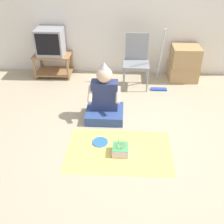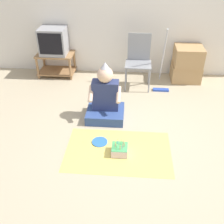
% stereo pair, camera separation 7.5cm
% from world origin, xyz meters
% --- Properties ---
extents(ground_plane, '(16.00, 16.00, 0.00)m').
position_xyz_m(ground_plane, '(0.00, 0.00, 0.00)').
color(ground_plane, tan).
extents(wall_back, '(6.40, 0.06, 2.55)m').
position_xyz_m(wall_back, '(0.00, 2.23, 1.27)').
color(wall_back, white).
rests_on(wall_back, ground_plane).
extents(tv_stand, '(0.69, 0.46, 0.44)m').
position_xyz_m(tv_stand, '(-1.66, 1.97, 0.26)').
color(tv_stand, '#997047').
rests_on(tv_stand, ground_plane).
extents(tv, '(0.48, 0.45, 0.48)m').
position_xyz_m(tv, '(-1.66, 1.97, 0.68)').
color(tv, '#99999E').
rests_on(tv, tv_stand).
extents(folding_chair, '(0.46, 0.40, 0.93)m').
position_xyz_m(folding_chair, '(-0.09, 1.66, 0.53)').
color(folding_chair, gray).
rests_on(folding_chair, ground_plane).
extents(cardboard_box_stack, '(0.53, 0.47, 0.65)m').
position_xyz_m(cardboard_box_stack, '(0.82, 1.93, 0.33)').
color(cardboard_box_stack, tan).
rests_on(cardboard_box_stack, ground_plane).
extents(dust_mop, '(0.28, 0.46, 1.10)m').
position_xyz_m(dust_mop, '(0.34, 1.58, 0.31)').
color(dust_mop, '#2D4CB2').
rests_on(dust_mop, ground_plane).
extents(person_seated, '(0.55, 0.49, 0.88)m').
position_xyz_m(person_seated, '(-0.56, 0.58, 0.29)').
color(person_seated, '#334C8C').
rests_on(person_seated, ground_plane).
extents(party_cloth, '(1.34, 0.85, 0.01)m').
position_xyz_m(party_cloth, '(-0.33, -0.18, 0.00)').
color(party_cloth, '#EAD666').
rests_on(party_cloth, ground_plane).
extents(birthday_cake, '(0.20, 0.20, 0.17)m').
position_xyz_m(birthday_cake, '(-0.31, -0.22, 0.06)').
color(birthday_cake, silver).
rests_on(birthday_cake, party_cloth).
extents(paper_plate, '(0.21, 0.21, 0.01)m').
position_xyz_m(paper_plate, '(-0.58, -0.03, 0.01)').
color(paper_plate, blue).
rests_on(paper_plate, party_cloth).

